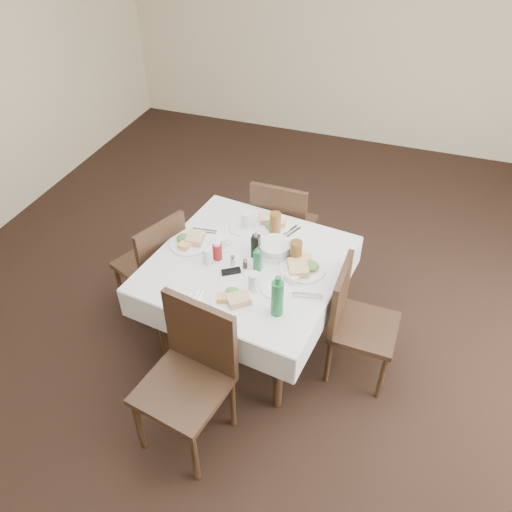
# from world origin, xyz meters

# --- Properties ---
(ground_plane) EXTENTS (7.00, 7.00, 0.00)m
(ground_plane) POSITION_xyz_m (0.00, 0.00, 0.00)
(ground_plane) COLOR black
(room_shell) EXTENTS (6.04, 7.04, 2.80)m
(room_shell) POSITION_xyz_m (0.00, 0.00, 1.71)
(room_shell) COLOR beige
(room_shell) RESTS_ON ground
(dining_table) EXTENTS (1.38, 1.38, 0.76)m
(dining_table) POSITION_xyz_m (-0.20, -0.07, 0.68)
(dining_table) COLOR black
(dining_table) RESTS_ON ground
(chair_north) EXTENTS (0.46, 0.46, 0.95)m
(chair_north) POSITION_xyz_m (-0.19, 0.71, 0.54)
(chair_north) COLOR black
(chair_north) RESTS_ON ground
(chair_south) EXTENTS (0.55, 0.55, 1.01)m
(chair_south) POSITION_xyz_m (-0.26, -0.87, 0.57)
(chair_south) COLOR black
(chair_south) RESTS_ON ground
(chair_east) EXTENTS (0.44, 0.44, 0.90)m
(chair_east) POSITION_xyz_m (0.55, -0.09, 0.51)
(chair_east) COLOR black
(chair_east) RESTS_ON ground
(chair_west) EXTENTS (0.56, 0.56, 0.92)m
(chair_west) POSITION_xyz_m (-0.96, -0.02, 0.52)
(chair_west) COLOR black
(chair_west) RESTS_ON ground
(meal_north) EXTENTS (0.27, 0.27, 0.06)m
(meal_north) POSITION_xyz_m (-0.17, 0.38, 0.78)
(meal_north) COLOR white
(meal_north) RESTS_ON dining_table
(meal_south) EXTENTS (0.26, 0.26, 0.06)m
(meal_south) POSITION_xyz_m (-0.16, -0.45, 0.78)
(meal_south) COLOR white
(meal_south) RESTS_ON dining_table
(meal_east) EXTENTS (0.31, 0.31, 0.07)m
(meal_east) POSITION_xyz_m (0.17, -0.02, 0.79)
(meal_east) COLOR white
(meal_east) RESTS_ON dining_table
(meal_west) EXTENTS (0.28, 0.28, 0.06)m
(meal_west) POSITION_xyz_m (-0.65, -0.02, 0.79)
(meal_west) COLOR white
(meal_west) RESTS_ON dining_table
(side_plate_a) EXTENTS (0.18, 0.18, 0.01)m
(side_plate_a) POSITION_xyz_m (-0.37, 0.26, 0.77)
(side_plate_a) COLOR white
(side_plate_a) RESTS_ON dining_table
(side_plate_b) EXTENTS (0.16, 0.16, 0.01)m
(side_plate_b) POSITION_xyz_m (0.05, -0.28, 0.77)
(side_plate_b) COLOR white
(side_plate_b) RESTS_ON dining_table
(water_n) EXTENTS (0.07, 0.07, 0.14)m
(water_n) POSITION_xyz_m (-0.34, 0.28, 0.83)
(water_n) COLOR silver
(water_n) RESTS_ON dining_table
(water_s) EXTENTS (0.07, 0.07, 0.13)m
(water_s) POSITION_xyz_m (-0.07, -0.31, 0.83)
(water_s) COLOR silver
(water_s) RESTS_ON dining_table
(water_e) EXTENTS (0.07, 0.07, 0.14)m
(water_e) POSITION_xyz_m (0.06, 0.11, 0.83)
(water_e) COLOR silver
(water_e) RESTS_ON dining_table
(water_w) EXTENTS (0.07, 0.07, 0.12)m
(water_w) POSITION_xyz_m (-0.45, -0.17, 0.82)
(water_w) COLOR silver
(water_w) RESTS_ON dining_table
(iced_tea_a) EXTENTS (0.08, 0.08, 0.17)m
(iced_tea_a) POSITION_xyz_m (-0.13, 0.30, 0.85)
(iced_tea_a) COLOR brown
(iced_tea_a) RESTS_ON dining_table
(iced_tea_b) EXTENTS (0.08, 0.08, 0.17)m
(iced_tea_b) POSITION_xyz_m (0.10, 0.04, 0.85)
(iced_tea_b) COLOR brown
(iced_tea_b) RESTS_ON dining_table
(bread_basket) EXTENTS (0.25, 0.25, 0.08)m
(bread_basket) POSITION_xyz_m (-0.06, 0.08, 0.80)
(bread_basket) COLOR silver
(bread_basket) RESTS_ON dining_table
(oil_cruet_dark) EXTENTS (0.05, 0.05, 0.22)m
(oil_cruet_dark) POSITION_xyz_m (-0.17, 0.01, 0.86)
(oil_cruet_dark) COLOR black
(oil_cruet_dark) RESTS_ON dining_table
(oil_cruet_green) EXTENTS (0.05, 0.05, 0.20)m
(oil_cruet_green) POSITION_xyz_m (-0.12, -0.12, 0.85)
(oil_cruet_green) COLOR #155F2C
(oil_cruet_green) RESTS_ON dining_table
(ketchup_bottle) EXTENTS (0.06, 0.06, 0.14)m
(ketchup_bottle) POSITION_xyz_m (-0.41, -0.10, 0.83)
(ketchup_bottle) COLOR maroon
(ketchup_bottle) RESTS_ON dining_table
(salt_shaker) EXTENTS (0.03, 0.03, 0.07)m
(salt_shaker) POSITION_xyz_m (-0.29, -0.13, 0.80)
(salt_shaker) COLOR white
(salt_shaker) RESTS_ON dining_table
(pepper_shaker) EXTENTS (0.03, 0.03, 0.07)m
(pepper_shaker) POSITION_xyz_m (-0.20, -0.13, 0.80)
(pepper_shaker) COLOR #3A271F
(pepper_shaker) RESTS_ON dining_table
(coffee_mug) EXTENTS (0.13, 0.12, 0.09)m
(coffee_mug) POSITION_xyz_m (-0.43, 0.01, 0.80)
(coffee_mug) COLOR white
(coffee_mug) RESTS_ON dining_table
(sunglasses) EXTENTS (0.13, 0.10, 0.03)m
(sunglasses) POSITION_xyz_m (-0.27, -0.21, 0.78)
(sunglasses) COLOR black
(sunglasses) RESTS_ON dining_table
(green_bottle) EXTENTS (0.08, 0.08, 0.29)m
(green_bottle) POSITION_xyz_m (0.12, -0.45, 0.89)
(green_bottle) COLOR #155F2C
(green_bottle) RESTS_ON dining_table
(sugar_caddy) EXTENTS (0.11, 0.09, 0.05)m
(sugar_caddy) POSITION_xyz_m (0.12, -0.15, 0.79)
(sugar_caddy) COLOR white
(sugar_caddy) RESTS_ON dining_table
(cutlery_n) EXTENTS (0.13, 0.21, 0.01)m
(cutlery_n) POSITION_xyz_m (-0.03, 0.33, 0.77)
(cutlery_n) COLOR silver
(cutlery_n) RESTS_ON dining_table
(cutlery_s) EXTENTS (0.06, 0.18, 0.01)m
(cutlery_s) POSITION_xyz_m (-0.37, -0.51, 0.77)
(cutlery_s) COLOR silver
(cutlery_s) RESTS_ON dining_table
(cutlery_e) EXTENTS (0.20, 0.09, 0.01)m
(cutlery_e) POSITION_xyz_m (0.26, -0.26, 0.77)
(cutlery_e) COLOR silver
(cutlery_e) RESTS_ON dining_table
(cutlery_w) EXTENTS (0.19, 0.07, 0.01)m
(cutlery_w) POSITION_xyz_m (-0.62, 0.15, 0.77)
(cutlery_w) COLOR silver
(cutlery_w) RESTS_ON dining_table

